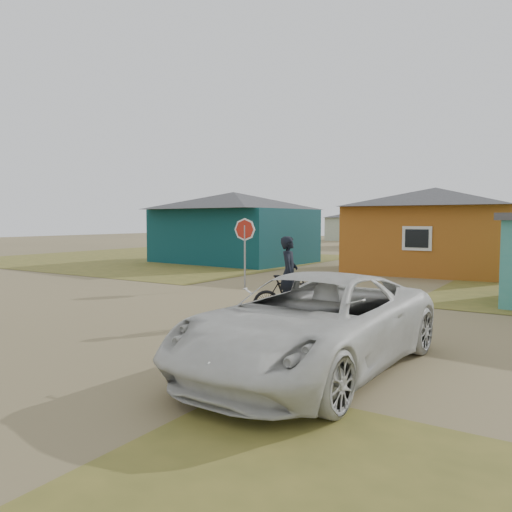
{
  "coord_description": "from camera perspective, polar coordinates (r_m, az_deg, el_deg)",
  "views": [
    {
      "loc": [
        7.97,
        -9.88,
        2.4
      ],
      "look_at": [
        -0.27,
        3.0,
        1.3
      ],
      "focal_mm": 35.0,
      "sensor_mm": 36.0,
      "label": 1
    }
  ],
  "objects": [
    {
      "name": "ground",
      "position": [
        12.92,
        -6.21,
        -6.62
      ],
      "size": [
        120.0,
        120.0,
        0.0
      ],
      "primitive_type": "plane",
      "color": "olive"
    },
    {
      "name": "grass_nw",
      "position": [
        31.81,
        -11.2,
        -0.27
      ],
      "size": [
        20.0,
        18.0,
        0.0
      ],
      "primitive_type": "cube",
      "color": "olive",
      "rests_on": "ground"
    },
    {
      "name": "house_teal",
      "position": [
        28.6,
        -2.56,
        3.43
      ],
      "size": [
        8.93,
        7.08,
        4.0
      ],
      "color": "#0A3338",
      "rests_on": "ground"
    },
    {
      "name": "house_yellow",
      "position": [
        24.5,
        19.73,
        2.95
      ],
      "size": [
        7.72,
        6.76,
        3.9
      ],
      "color": "#A35819",
      "rests_on": "ground"
    },
    {
      "name": "house_pale_west",
      "position": [
        46.05,
        14.98,
        3.31
      ],
      "size": [
        7.04,
        6.15,
        3.6
      ],
      "color": "#B0BAA0",
      "rests_on": "ground"
    },
    {
      "name": "house_pale_north",
      "position": [
        60.05,
        11.17,
        3.43
      ],
      "size": [
        6.28,
        5.81,
        3.4
      ],
      "color": "#B0BAA0",
      "rests_on": "ground"
    },
    {
      "name": "stop_sign",
      "position": [
        17.66,
        -1.29,
        2.23
      ],
      "size": [
        0.79,
        0.24,
        2.47
      ],
      "color": "gray",
      "rests_on": "ground"
    },
    {
      "name": "cyclist",
      "position": [
        12.17,
        3.79,
        -3.77
      ],
      "size": [
        1.83,
        1.17,
        2.01
      ],
      "color": "black",
      "rests_on": "ground"
    },
    {
      "name": "vehicle",
      "position": [
        8.07,
        6.45,
        -7.6
      ],
      "size": [
        2.73,
        5.6,
        1.53
      ],
      "primitive_type": "imported",
      "rotation": [
        0.0,
        0.0,
        -0.03
      ],
      "color": "silver",
      "rests_on": "ground"
    }
  ]
}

